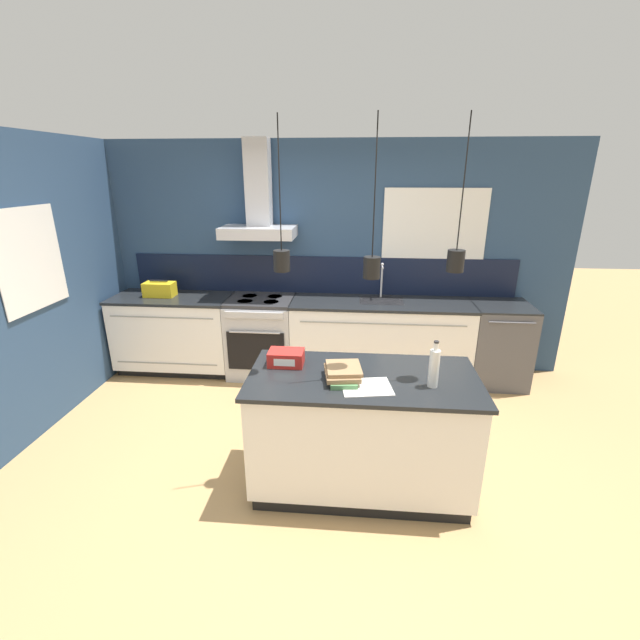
{
  "coord_description": "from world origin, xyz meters",
  "views": [
    {
      "loc": [
        0.41,
        -2.85,
        2.27
      ],
      "look_at": [
        0.11,
        0.62,
        1.05
      ],
      "focal_mm": 24.0,
      "sensor_mm": 36.0,
      "label": 1
    }
  ],
  "objects_px": {
    "red_supply_box": "(286,358)",
    "book_stack": "(343,373)",
    "bottle_on_island": "(434,368)",
    "dishwasher": "(497,344)",
    "oven_range": "(262,336)",
    "yellow_toolbox": "(160,289)"
  },
  "relations": [
    {
      "from": "bottle_on_island",
      "to": "yellow_toolbox",
      "type": "distance_m",
      "value": 3.38
    },
    {
      "from": "red_supply_box",
      "to": "yellow_toolbox",
      "type": "relative_size",
      "value": 0.76
    },
    {
      "from": "oven_range",
      "to": "yellow_toolbox",
      "type": "bearing_deg",
      "value": 179.79
    },
    {
      "from": "oven_range",
      "to": "dishwasher",
      "type": "height_order",
      "value": "same"
    },
    {
      "from": "dishwasher",
      "to": "yellow_toolbox",
      "type": "xyz_separation_m",
      "value": [
        -3.82,
        0.0,
        0.54
      ]
    },
    {
      "from": "dishwasher",
      "to": "book_stack",
      "type": "xyz_separation_m",
      "value": [
        -1.65,
        -1.89,
        0.5
      ]
    },
    {
      "from": "bottle_on_island",
      "to": "yellow_toolbox",
      "type": "xyz_separation_m",
      "value": [
        -2.76,
        1.94,
        -0.06
      ]
    },
    {
      "from": "book_stack",
      "to": "dishwasher",
      "type": "bearing_deg",
      "value": 48.82
    },
    {
      "from": "dishwasher",
      "to": "bottle_on_island",
      "type": "xyz_separation_m",
      "value": [
        -1.05,
        -1.94,
        0.59
      ]
    },
    {
      "from": "oven_range",
      "to": "red_supply_box",
      "type": "height_order",
      "value": "red_supply_box"
    },
    {
      "from": "bottle_on_island",
      "to": "yellow_toolbox",
      "type": "relative_size",
      "value": 0.96
    },
    {
      "from": "red_supply_box",
      "to": "yellow_toolbox",
      "type": "distance_m",
      "value": 2.42
    },
    {
      "from": "bottle_on_island",
      "to": "red_supply_box",
      "type": "height_order",
      "value": "bottle_on_island"
    },
    {
      "from": "book_stack",
      "to": "yellow_toolbox",
      "type": "relative_size",
      "value": 0.96
    },
    {
      "from": "bottle_on_island",
      "to": "yellow_toolbox",
      "type": "bearing_deg",
      "value": 144.95
    },
    {
      "from": "yellow_toolbox",
      "to": "bottle_on_island",
      "type": "bearing_deg",
      "value": -35.05
    },
    {
      "from": "red_supply_box",
      "to": "book_stack",
      "type": "bearing_deg",
      "value": -25.62
    },
    {
      "from": "bottle_on_island",
      "to": "book_stack",
      "type": "bearing_deg",
      "value": 175.36
    },
    {
      "from": "oven_range",
      "to": "book_stack",
      "type": "xyz_separation_m",
      "value": [
        1.0,
        -1.89,
        0.5
      ]
    },
    {
      "from": "dishwasher",
      "to": "red_supply_box",
      "type": "relative_size",
      "value": 3.54
    },
    {
      "from": "book_stack",
      "to": "yellow_toolbox",
      "type": "xyz_separation_m",
      "value": [
        -2.16,
        1.89,
        0.03
      ]
    },
    {
      "from": "bottle_on_island",
      "to": "red_supply_box",
      "type": "distance_m",
      "value": 1.06
    }
  ]
}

